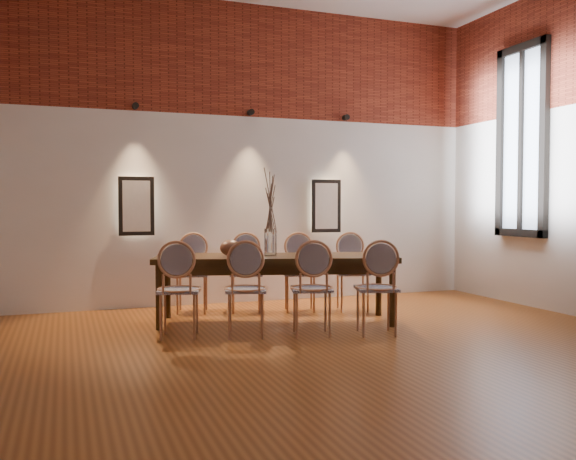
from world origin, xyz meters
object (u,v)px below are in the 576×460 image
object	(u,v)px
chair_far_c	(300,273)
chair_far_b	(246,274)
chair_near_d	(376,288)
chair_near_c	(312,289)
dining_table	(276,289)
book	(246,254)
chair_near_b	(246,289)
chair_far_d	(353,273)
bowl	(231,248)
chair_near_a	(179,290)
chair_far_a	(192,274)
vase	(270,242)

from	to	relation	value
chair_far_c	chair_far_b	bearing A→B (deg)	0.00
chair_near_d	chair_near_c	bearing A→B (deg)	180.00
chair_near_d	chair_far_b	world-z (taller)	same
dining_table	book	world-z (taller)	book
chair_near_b	chair_far_d	world-z (taller)	same
chair_near_d	book	size ratio (longest dim) A/B	3.62
bowl	chair_near_a	bearing A→B (deg)	-143.49
chair_near_c	bowl	distance (m)	1.12
chair_near_b	chair_far_c	xyz separation A→B (m)	(1.03, 1.17, 0.00)
chair_far_a	bowl	size ratio (longest dim) A/B	3.92
dining_table	bowl	distance (m)	0.68
chair_far_c	bowl	world-z (taller)	chair_far_c
chair_far_b	book	xyz separation A→B (m)	(-0.18, -0.61, 0.30)
chair_near_b	vase	xyz separation A→B (m)	(0.46, 0.60, 0.43)
chair_far_a	vase	bearing A→B (deg)	142.96
chair_near_d	chair_near_a	bearing A→B (deg)	180.00
vase	chair_near_b	bearing A→B (deg)	-127.61
dining_table	chair_far_c	bearing A→B (deg)	64.88
dining_table	chair_far_c	size ratio (longest dim) A/B	2.81
chair_far_c	chair_far_d	distance (m)	0.66
chair_near_c	vase	xyz separation A→B (m)	(-0.17, 0.79, 0.43)
dining_table	chair_far_d	bearing A→B (deg)	35.41
dining_table	chair_near_d	world-z (taller)	chair_near_d
chair_near_c	chair_far_b	size ratio (longest dim) A/B	1.00
dining_table	chair_far_a	bearing A→B (deg)	144.59
chair_far_b	chair_near_a	bearing A→B (deg)	64.88
chair_far_c	chair_near_c	bearing A→B (deg)	90.00
chair_far_c	book	distance (m)	0.96
chair_near_a	chair_far_c	distance (m)	1.93
chair_near_d	book	world-z (taller)	chair_near_d
vase	bowl	bearing A→B (deg)	170.03
chair_near_d	book	bearing A→B (deg)	149.62
chair_far_d	vase	size ratio (longest dim) A/B	3.13
vase	bowl	xyz separation A→B (m)	(-0.44, 0.08, -0.06)
chair_far_c	chair_near_b	bearing A→B (deg)	64.88
chair_near_c	chair_far_d	world-z (taller)	same
chair_near_b	chair_near_d	bearing A→B (deg)	0.00
chair_far_d	chair_near_c	bearing A→B (deg)	64.88
chair_near_b	vase	world-z (taller)	vase
chair_far_d	vase	xyz separation A→B (m)	(-1.21, -0.38, 0.43)
chair_near_a	chair_near_b	bearing A→B (deg)	-0.00
dining_table	chair_far_c	distance (m)	0.78
chair_far_c	vase	bearing A→B (deg)	61.15
vase	chair_far_c	bearing A→B (deg)	44.70
dining_table	chair_far_a	xyz separation A→B (m)	(-0.75, 0.96, 0.09)
chair_far_c	bowl	distance (m)	1.18
chair_far_a	chair_near_b	bearing A→B (deg)	115.12
chair_far_b	chair_far_d	bearing A→B (deg)	180.00
dining_table	chair_near_c	size ratio (longest dim) A/B	2.81
chair_near_b	chair_far_a	size ratio (longest dim) A/B	1.00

